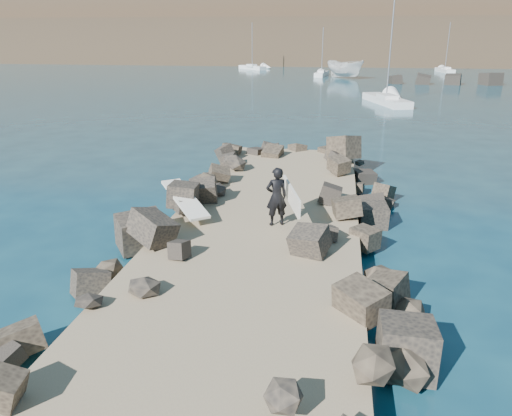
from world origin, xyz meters
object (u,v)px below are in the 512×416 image
object	(u,v)px
surfboard_resting	(185,202)
surfer_with_board	(279,196)
boat_imported	(345,69)
sailboat_b	(321,74)

from	to	relation	value
surfboard_resting	surfer_with_board	size ratio (longest dim) A/B	1.21
boat_imported	sailboat_b	distance (m)	4.95
surfboard_resting	boat_imported	bearing A→B (deg)	46.72
boat_imported	surfer_with_board	world-z (taller)	boat_imported
surfboard_resting	sailboat_b	bearing A→B (deg)	50.07
surfer_with_board	sailboat_b	bearing A→B (deg)	91.19
boat_imported	surfboard_resting	bearing A→B (deg)	-138.25
surfboard_resting	surfer_with_board	distance (m)	3.18
surfer_with_board	sailboat_b	size ratio (longest dim) A/B	0.30
surfboard_resting	sailboat_b	distance (m)	66.53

